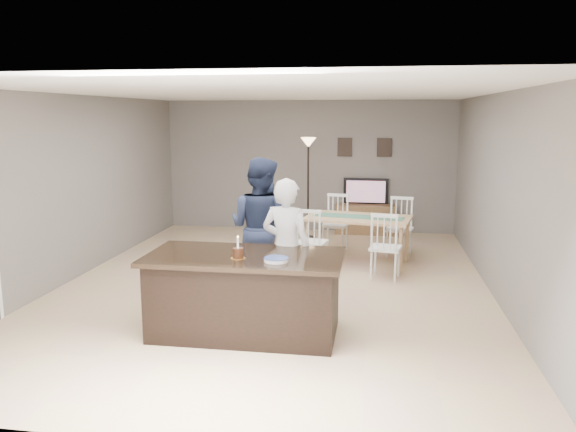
% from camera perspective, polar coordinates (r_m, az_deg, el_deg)
% --- Properties ---
extents(floor, '(8.00, 8.00, 0.00)m').
position_cam_1_polar(floor, '(8.10, -1.38, -7.03)').
color(floor, tan).
rests_on(floor, ground).
extents(room_shell, '(8.00, 8.00, 8.00)m').
position_cam_1_polar(room_shell, '(7.77, -1.44, 4.87)').
color(room_shell, slate).
rests_on(room_shell, floor).
extents(kitchen_island, '(2.15, 1.10, 0.90)m').
position_cam_1_polar(kitchen_island, '(6.28, -4.37, -7.88)').
color(kitchen_island, black).
rests_on(kitchen_island, floor).
extents(tv_console, '(1.20, 0.40, 0.60)m').
position_cam_1_polar(tv_console, '(11.57, 7.83, -0.32)').
color(tv_console, brown).
rests_on(tv_console, floor).
extents(television, '(0.91, 0.12, 0.53)m').
position_cam_1_polar(television, '(11.55, 7.91, 2.49)').
color(television, black).
rests_on(television, tv_console).
extents(tv_screen_glow, '(0.78, 0.00, 0.78)m').
position_cam_1_polar(tv_screen_glow, '(11.47, 7.90, 2.47)').
color(tv_screen_glow, orange).
rests_on(tv_screen_glow, tv_console).
extents(picture_frames, '(1.10, 0.02, 0.38)m').
position_cam_1_polar(picture_frames, '(11.60, 7.78, 6.93)').
color(picture_frames, black).
rests_on(picture_frames, room_shell).
extents(woman, '(0.70, 0.55, 1.69)m').
position_cam_1_polar(woman, '(6.63, -0.17, -3.39)').
color(woman, silver).
rests_on(woman, floor).
extents(man, '(1.09, 0.96, 1.86)m').
position_cam_1_polar(man, '(7.46, -2.83, -1.16)').
color(man, '#1A2139').
rests_on(man, floor).
extents(birthday_cake, '(0.16, 0.16, 0.25)m').
position_cam_1_polar(birthday_cake, '(6.00, -5.10, -3.76)').
color(birthday_cake, gold).
rests_on(birthday_cake, kitchen_island).
extents(plate_stack, '(0.26, 0.26, 0.04)m').
position_cam_1_polar(plate_stack, '(5.86, -1.22, -4.45)').
color(plate_stack, white).
rests_on(plate_stack, kitchen_island).
extents(dining_table, '(1.87, 2.11, 1.01)m').
position_cam_1_polar(dining_table, '(9.18, 7.14, -0.90)').
color(dining_table, tan).
rests_on(dining_table, floor).
extents(floor_lamp, '(0.30, 0.30, 1.98)m').
position_cam_1_polar(floor_lamp, '(10.87, 2.08, 5.65)').
color(floor_lamp, black).
rests_on(floor_lamp, floor).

